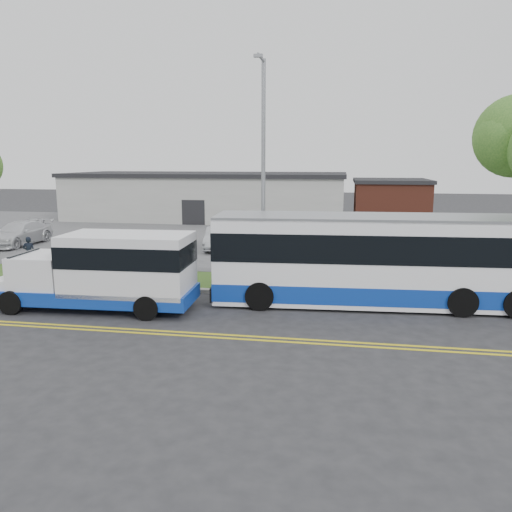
% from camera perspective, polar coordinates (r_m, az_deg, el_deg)
% --- Properties ---
extents(ground, '(140.00, 140.00, 0.00)m').
position_cam_1_polar(ground, '(20.41, -8.81, -4.82)').
color(ground, '#28282B').
rests_on(ground, ground).
extents(lane_line_north, '(70.00, 0.12, 0.01)m').
position_cam_1_polar(lane_line_north, '(16.98, -12.95, -8.22)').
color(lane_line_north, yellow).
rests_on(lane_line_north, ground).
extents(lane_line_south, '(70.00, 0.12, 0.01)m').
position_cam_1_polar(lane_line_south, '(16.72, -13.35, -8.54)').
color(lane_line_south, yellow).
rests_on(lane_line_south, ground).
extents(curb, '(80.00, 0.30, 0.15)m').
position_cam_1_polar(curb, '(21.40, -7.89, -3.85)').
color(curb, '#9E9B93').
rests_on(curb, ground).
extents(verge, '(80.00, 3.30, 0.10)m').
position_cam_1_polar(verge, '(23.08, -6.54, -2.80)').
color(verge, '#2D4F1A').
rests_on(verge, ground).
extents(parking_lot, '(80.00, 25.00, 0.10)m').
position_cam_1_polar(parking_lot, '(36.58, -0.39, 2.34)').
color(parking_lot, '#4C4C4F').
rests_on(parking_lot, ground).
extents(commercial_building, '(25.40, 10.40, 4.35)m').
position_cam_1_polar(commercial_building, '(47.37, -5.46, 6.84)').
color(commercial_building, '#9E9E99').
rests_on(commercial_building, ground).
extents(brick_wing, '(6.30, 7.30, 3.90)m').
position_cam_1_polar(brick_wing, '(44.94, 15.07, 6.02)').
color(brick_wing, brown).
rests_on(brick_wing, ground).
extents(streetlight_near, '(0.35, 1.53, 9.50)m').
position_cam_1_polar(streetlight_near, '(21.60, 0.81, 10.23)').
color(streetlight_near, gray).
rests_on(streetlight_near, verge).
extents(shuttle_bus, '(7.54, 2.76, 2.85)m').
position_cam_1_polar(shuttle_bus, '(19.22, -16.38, -1.45)').
color(shuttle_bus, '#0E369E').
rests_on(shuttle_bus, ground).
extents(transit_bus, '(12.51, 3.59, 3.43)m').
position_cam_1_polar(transit_bus, '(19.62, 13.52, -0.43)').
color(transit_bus, white).
rests_on(transit_bus, ground).
extents(pedestrian, '(0.68, 0.57, 1.58)m').
position_cam_1_polar(pedestrian, '(27.84, -24.50, 0.41)').
color(pedestrian, black).
rests_on(pedestrian, verge).
extents(parked_car_a, '(1.98, 4.28, 1.36)m').
position_cam_1_polar(parked_car_a, '(30.78, -4.31, 2.06)').
color(parked_car_a, '#A6A9AD').
rests_on(parked_car_a, parking_lot).
extents(parked_car_b, '(2.25, 5.21, 1.50)m').
position_cam_1_polar(parked_car_b, '(35.60, -25.44, 2.34)').
color(parked_car_b, silver).
rests_on(parked_car_b, parking_lot).
extents(grocery_bag_left, '(0.32, 0.32, 0.32)m').
position_cam_1_polar(grocery_bag_left, '(27.92, -25.19, -0.94)').
color(grocery_bag_left, white).
rests_on(grocery_bag_left, verge).
extents(grocery_bag_right, '(0.32, 0.32, 0.32)m').
position_cam_1_polar(grocery_bag_right, '(27.99, -23.61, -0.79)').
color(grocery_bag_right, white).
rests_on(grocery_bag_right, verge).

